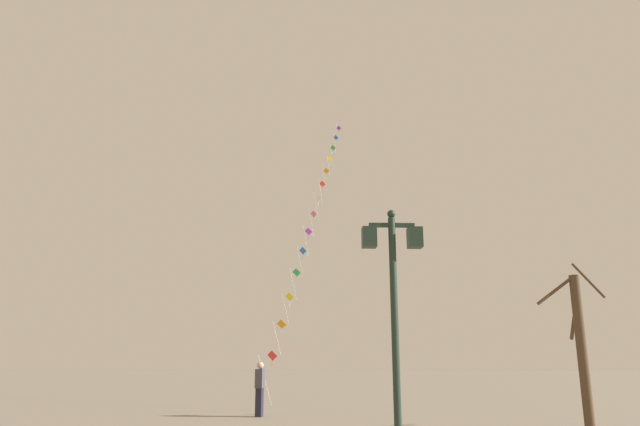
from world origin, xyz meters
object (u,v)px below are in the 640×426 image
Objects in this scene: twin_lantern_lamp_post at (393,282)px; bare_tree at (581,345)px; kite_flyer at (260,387)px; kite_train at (314,215)px.

twin_lantern_lamp_post reaches higher than bare_tree.
bare_tree is at bearing 36.99° from twin_lantern_lamp_post.
twin_lantern_lamp_post is at bearing -148.95° from kite_flyer.
kite_train is 10.60× the size of kite_flyer.
twin_lantern_lamp_post reaches higher than kite_flyer.
kite_train is at bearing 0.20° from kite_flyer.
kite_train is at bearing 93.36° from twin_lantern_lamp_post.
kite_train is 4.20× the size of bare_tree.
kite_train reaches higher than kite_flyer.
kite_flyer is 9.77m from bare_tree.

